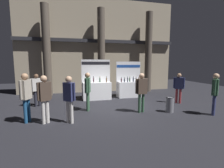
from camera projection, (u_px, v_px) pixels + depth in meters
name	position (u px, v px, depth m)	size (l,w,h in m)	color
ground_plane	(116.00, 107.00, 8.14)	(24.00, 24.00, 0.00)	black
hall_colonnade	(100.00, 47.00, 12.25)	(11.79, 1.19, 6.94)	tan
exhibitor_booth_0	(97.00, 89.00, 9.91)	(1.77, 0.66, 2.42)	white
exhibitor_booth_1	(130.00, 88.00, 10.62)	(1.66, 0.66, 2.30)	white
trash_bin	(170.00, 105.00, 7.33)	(0.35, 0.35, 0.70)	slate
visitor_0	(179.00, 86.00, 8.90)	(0.47, 0.43, 1.65)	maroon
visitor_1	(44.00, 95.00, 5.87)	(0.46, 0.36, 1.77)	silver
visitor_2	(26.00, 93.00, 5.96)	(0.36, 0.52, 1.83)	navy
visitor_3	(69.00, 95.00, 5.90)	(0.44, 0.41, 1.74)	silver
visitor_4	(215.00, 90.00, 6.83)	(0.43, 0.40, 1.78)	navy
visitor_5	(141.00, 89.00, 7.21)	(0.61, 0.31, 1.76)	#33563D
visitor_6	(37.00, 87.00, 8.25)	(0.56, 0.40, 1.66)	#23232D
visitor_7	(88.00, 88.00, 7.50)	(0.31, 0.57, 1.77)	#33563D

